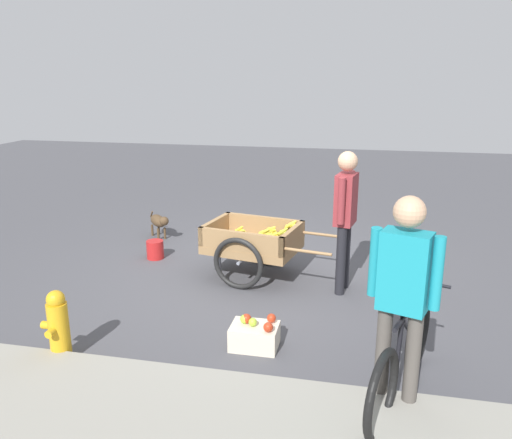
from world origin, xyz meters
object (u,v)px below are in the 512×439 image
at_px(vendor_person, 345,209).
at_px(apple_crate, 255,335).
at_px(bicycle, 402,359).
at_px(dog, 159,221).
at_px(cyclist_person, 403,287).
at_px(fire_hydrant, 58,326).
at_px(fruit_cart, 254,243).
at_px(plastic_bucket, 155,250).

distance_m(vendor_person, apple_crate, 1.88).
bearing_deg(apple_crate, vendor_person, -116.10).
xyz_separation_m(bicycle, dog, (3.44, -3.50, -0.08)).
xyz_separation_m(cyclist_person, dog, (3.39, -3.64, -0.74)).
xyz_separation_m(cyclist_person, fire_hydrant, (2.88, -0.10, -0.67)).
height_order(fruit_cart, plastic_bucket, fruit_cart).
relative_size(vendor_person, bicycle, 1.04).
relative_size(vendor_person, cyclist_person, 0.99).
bearing_deg(fruit_cart, bicycle, 126.32).
xyz_separation_m(vendor_person, plastic_bucket, (2.60, -0.58, -0.87)).
distance_m(bicycle, dog, 4.91).
relative_size(dog, apple_crate, 1.18).
relative_size(fire_hydrant, apple_crate, 1.52).
relative_size(plastic_bucket, apple_crate, 0.58).
bearing_deg(bicycle, apple_crate, -22.79).
bearing_deg(cyclist_person, fire_hydrant, -2.01).
bearing_deg(plastic_bucket, bicycle, 140.24).
distance_m(fruit_cart, bicycle, 2.80).
xyz_separation_m(fruit_cart, dog, (1.79, -1.24, -0.17)).
xyz_separation_m(vendor_person, dog, (2.90, -1.46, -0.73)).
height_order(vendor_person, plastic_bucket, vendor_person).
bearing_deg(fire_hydrant, apple_crate, -160.57).
xyz_separation_m(dog, plastic_bucket, (-0.30, 0.88, -0.14)).
distance_m(plastic_bucket, apple_crate, 2.79).
bearing_deg(fruit_cart, plastic_bucket, -13.58).
relative_size(cyclist_person, fire_hydrant, 2.50).
height_order(fruit_cart, vendor_person, vendor_person).
distance_m(fruit_cart, dog, 2.18).
bearing_deg(bicycle, vendor_person, -75.01).
distance_m(dog, apple_crate, 3.67).
height_order(fruit_cart, apple_crate, fruit_cart).
distance_m(fruit_cart, vendor_person, 1.26).
height_order(vendor_person, bicycle, vendor_person).
bearing_deg(vendor_person, dog, -26.75).
height_order(fruit_cart, bicycle, bicycle).
relative_size(bicycle, dog, 3.06).
height_order(vendor_person, apple_crate, vendor_person).
xyz_separation_m(fruit_cart, cyclist_person, (-1.61, 2.40, 0.57)).
height_order(fruit_cart, dog, fruit_cart).
xyz_separation_m(fire_hydrant, plastic_bucket, (0.22, -2.66, -0.21)).
bearing_deg(fruit_cart, fire_hydrant, 61.12).
bearing_deg(bicycle, fruit_cart, -53.68).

